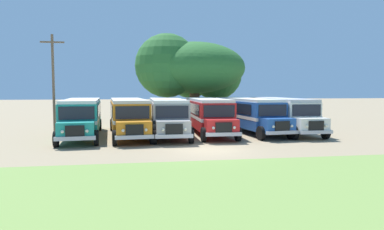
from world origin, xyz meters
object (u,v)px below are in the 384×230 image
Objects in this scene: parked_bus_slot_2 at (167,114)px; parked_bus_slot_5 at (282,113)px; parked_bus_slot_0 at (82,115)px; broad_shade_tree at (191,69)px; parked_bus_slot_4 at (248,113)px; utility_pole at (53,82)px; parked_bus_slot_3 at (208,114)px; parked_bus_slot_1 at (128,115)px.

parked_bus_slot_5 is at bearing 93.40° from parked_bus_slot_2.
broad_shade_tree reaches higher than parked_bus_slot_0.
parked_bus_slot_4 is at bearing 88.29° from parked_bus_slot_0.
utility_pole is (-2.32, 1.34, 2.60)m from parked_bus_slot_0.
parked_bus_slot_3 is at bearing -4.26° from utility_pole.
parked_bus_slot_4 is 1.01× the size of parked_bus_slot_5.
broad_shade_tree is (6.52, 9.57, 4.16)m from parked_bus_slot_1.
utility_pole is (-18.69, 0.84, 2.60)m from parked_bus_slot_5.
parked_bus_slot_1 is 3.03m from parked_bus_slot_2.
utility_pole is (-5.79, 1.36, 2.60)m from parked_bus_slot_1.
broad_shade_tree is at bearing 140.49° from parked_bus_slot_1.
parked_bus_slot_3 is (9.90, 0.43, 0.00)m from parked_bus_slot_0.
parked_bus_slot_5 is (6.47, 0.07, 0.00)m from parked_bus_slot_3.
parked_bus_slot_0 is 13.43m from parked_bus_slot_4.
utility_pole is at bearing -98.04° from parked_bus_slot_2.
parked_bus_slot_5 is at bearing 87.19° from parked_bus_slot_0.
parked_bus_slot_4 is (3.52, 0.24, 0.00)m from parked_bus_slot_3.
broad_shade_tree is at bearing 160.45° from parked_bus_slot_2.
utility_pole reaches higher than parked_bus_slot_5.
parked_bus_slot_3 is at bearing 87.94° from parked_bus_slot_0.
parked_bus_slot_4 is (9.95, 0.69, 0.00)m from parked_bus_slot_1.
broad_shade_tree is (9.99, 9.55, 4.16)m from parked_bus_slot_0.
parked_bus_slot_3 and parked_bus_slot_4 have the same top height.
parked_bus_slot_2 is 9.29m from utility_pole.
parked_bus_slot_0 is at bearing -86.17° from parked_bus_slot_3.
parked_bus_slot_0 and parked_bus_slot_3 have the same top height.
utility_pole reaches higher than parked_bus_slot_4.
parked_bus_slot_2 is 1.00× the size of parked_bus_slot_3.
parked_bus_slot_0 is 1.01× the size of parked_bus_slot_2.
broad_shade_tree is (0.10, 9.12, 4.16)m from parked_bus_slot_3.
parked_bus_slot_4 is at bearing -2.45° from utility_pole.
utility_pole is (-12.31, -8.21, -1.56)m from broad_shade_tree.
parked_bus_slot_0 is 1.00× the size of parked_bus_slot_1.
parked_bus_slot_3 is 0.92× the size of broad_shade_tree.
parked_bus_slot_2 is at bearing -89.97° from parked_bus_slot_4.
parked_bus_slot_3 is (3.39, 0.42, 0.00)m from parked_bus_slot_2.
parked_bus_slot_5 is at bearing 91.95° from parked_bus_slot_3.
parked_bus_slot_3 is (6.43, 0.45, 0.00)m from parked_bus_slot_1.
parked_bus_slot_1 and parked_bus_slot_4 have the same top height.
parked_bus_slot_4 is at bearing 95.19° from parked_bus_slot_3.
broad_shade_tree is at bearing -164.33° from parked_bus_slot_4.
parked_bus_slot_0 and parked_bus_slot_5 have the same top height.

